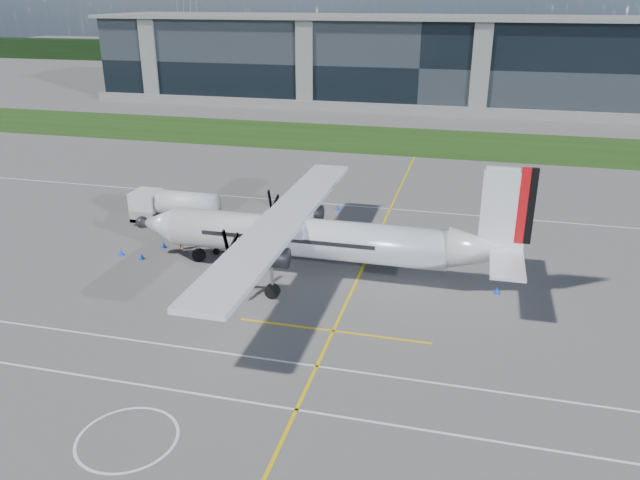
{
  "coord_description": "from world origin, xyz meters",
  "views": [
    {
      "loc": [
        10.45,
        -38.52,
        19.19
      ],
      "look_at": [
        0.13,
        1.98,
        2.65
      ],
      "focal_mm": 35.0,
      "sensor_mm": 36.0,
      "label": 1
    }
  ],
  "objects_px": {
    "safety_cone_tail": "(497,290)",
    "safety_cone_fwd": "(121,252)",
    "baggage_tug": "(229,243)",
    "safety_cone_stbdwing": "(337,207)",
    "turboprop_aircraft": "(320,217)",
    "safety_cone_nose_port": "(142,256)",
    "safety_cone_nose_stbd": "(164,245)",
    "ground_crew_person": "(181,238)",
    "pylon_west": "(187,8)",
    "fuel_tanker_truck": "(170,208)"
  },
  "relations": [
    {
      "from": "turboprop_aircraft",
      "to": "safety_cone_fwd",
      "type": "distance_m",
      "value": 16.57
    },
    {
      "from": "ground_crew_person",
      "to": "safety_cone_nose_port",
      "type": "distance_m",
      "value": 3.48
    },
    {
      "from": "safety_cone_fwd",
      "to": "safety_cone_tail",
      "type": "height_order",
      "value": "same"
    },
    {
      "from": "turboprop_aircraft",
      "to": "safety_cone_nose_port",
      "type": "relative_size",
      "value": 59.63
    },
    {
      "from": "baggage_tug",
      "to": "ground_crew_person",
      "type": "relative_size",
      "value": 1.36
    },
    {
      "from": "pylon_west",
      "to": "turboprop_aircraft",
      "type": "height_order",
      "value": "pylon_west"
    },
    {
      "from": "turboprop_aircraft",
      "to": "fuel_tanker_truck",
      "type": "distance_m",
      "value": 17.24
    },
    {
      "from": "pylon_west",
      "to": "safety_cone_fwd",
      "type": "xyz_separation_m",
      "value": [
        64.12,
        -148.57,
        -14.75
      ]
    },
    {
      "from": "turboprop_aircraft",
      "to": "safety_cone_nose_port",
      "type": "distance_m",
      "value": 14.71
    },
    {
      "from": "pylon_west",
      "to": "safety_cone_nose_port",
      "type": "height_order",
      "value": "pylon_west"
    },
    {
      "from": "fuel_tanker_truck",
      "to": "safety_cone_stbdwing",
      "type": "xyz_separation_m",
      "value": [
        13.52,
        7.63,
        -1.32
      ]
    },
    {
      "from": "baggage_tug",
      "to": "safety_cone_fwd",
      "type": "height_order",
      "value": "baggage_tug"
    },
    {
      "from": "pylon_west",
      "to": "safety_cone_stbdwing",
      "type": "height_order",
      "value": "pylon_west"
    },
    {
      "from": "turboprop_aircraft",
      "to": "baggage_tug",
      "type": "height_order",
      "value": "turboprop_aircraft"
    },
    {
      "from": "ground_crew_person",
      "to": "safety_cone_nose_stbd",
      "type": "xyz_separation_m",
      "value": [
        -1.59,
        -0.08,
        -0.73
      ]
    },
    {
      "from": "ground_crew_person",
      "to": "safety_cone_nose_port",
      "type": "relative_size",
      "value": 3.91
    },
    {
      "from": "fuel_tanker_truck",
      "to": "safety_cone_stbdwing",
      "type": "height_order",
      "value": "fuel_tanker_truck"
    },
    {
      "from": "safety_cone_nose_port",
      "to": "safety_cone_fwd",
      "type": "xyz_separation_m",
      "value": [
        -1.94,
        0.28,
        0.0
      ]
    },
    {
      "from": "baggage_tug",
      "to": "safety_cone_stbdwing",
      "type": "relative_size",
      "value": 5.3
    },
    {
      "from": "safety_cone_tail",
      "to": "safety_cone_fwd",
      "type": "bearing_deg",
      "value": -179.3
    },
    {
      "from": "baggage_tug",
      "to": "safety_cone_stbdwing",
      "type": "height_order",
      "value": "baggage_tug"
    },
    {
      "from": "turboprop_aircraft",
      "to": "safety_cone_tail",
      "type": "bearing_deg",
      "value": -0.56
    },
    {
      "from": "safety_cone_stbdwing",
      "to": "safety_cone_tail",
      "type": "bearing_deg",
      "value": -45.29
    },
    {
      "from": "turboprop_aircraft",
      "to": "safety_cone_nose_port",
      "type": "bearing_deg",
      "value": -176.92
    },
    {
      "from": "turboprop_aircraft",
      "to": "safety_cone_stbdwing",
      "type": "height_order",
      "value": "turboprop_aircraft"
    },
    {
      "from": "ground_crew_person",
      "to": "safety_cone_stbdwing",
      "type": "bearing_deg",
      "value": -30.48
    },
    {
      "from": "safety_cone_fwd",
      "to": "pylon_west",
      "type": "bearing_deg",
      "value": 113.34
    },
    {
      "from": "ground_crew_person",
      "to": "safety_cone_fwd",
      "type": "xyz_separation_m",
      "value": [
        -4.06,
        -2.38,
        -0.73
      ]
    },
    {
      "from": "ground_crew_person",
      "to": "safety_cone_nose_port",
      "type": "height_order",
      "value": "ground_crew_person"
    },
    {
      "from": "turboprop_aircraft",
      "to": "safety_cone_stbdwing",
      "type": "xyz_separation_m",
      "value": [
        -1.98,
        14.61,
        -4.22
      ]
    },
    {
      "from": "ground_crew_person",
      "to": "safety_cone_stbdwing",
      "type": "xyz_separation_m",
      "value": [
        9.97,
        12.7,
        -0.73
      ]
    },
    {
      "from": "fuel_tanker_truck",
      "to": "safety_cone_fwd",
      "type": "height_order",
      "value": "fuel_tanker_truck"
    },
    {
      "from": "fuel_tanker_truck",
      "to": "ground_crew_person",
      "type": "distance_m",
      "value": 6.21
    },
    {
      "from": "safety_cone_tail",
      "to": "safety_cone_nose_stbd",
      "type": "bearing_deg",
      "value": 175.72
    },
    {
      "from": "safety_cone_stbdwing",
      "to": "safety_cone_tail",
      "type": "height_order",
      "value": "same"
    },
    {
      "from": "safety_cone_nose_stbd",
      "to": "safety_cone_nose_port",
      "type": "relative_size",
      "value": 1.0
    },
    {
      "from": "safety_cone_nose_stbd",
      "to": "ground_crew_person",
      "type": "bearing_deg",
      "value": 2.74
    },
    {
      "from": "safety_cone_nose_stbd",
      "to": "safety_cone_tail",
      "type": "bearing_deg",
      "value": -4.28
    },
    {
      "from": "fuel_tanker_truck",
      "to": "safety_cone_stbdwing",
      "type": "bearing_deg",
      "value": 29.46
    },
    {
      "from": "safety_cone_nose_stbd",
      "to": "safety_cone_nose_port",
      "type": "xyz_separation_m",
      "value": [
        -0.53,
        -2.59,
        0.0
      ]
    },
    {
      "from": "pylon_west",
      "to": "baggage_tug",
      "type": "bearing_deg",
      "value": -63.69
    },
    {
      "from": "safety_cone_stbdwing",
      "to": "ground_crew_person",
      "type": "bearing_deg",
      "value": -128.13
    },
    {
      "from": "baggage_tug",
      "to": "safety_cone_tail",
      "type": "distance_m",
      "value": 20.77
    },
    {
      "from": "pylon_west",
      "to": "safety_cone_fwd",
      "type": "bearing_deg",
      "value": -66.66
    },
    {
      "from": "safety_cone_nose_port",
      "to": "pylon_west",
      "type": "bearing_deg",
      "value": 113.93
    },
    {
      "from": "pylon_west",
      "to": "safety_cone_tail",
      "type": "bearing_deg",
      "value": -57.97
    },
    {
      "from": "safety_cone_nose_stbd",
      "to": "safety_cone_stbdwing",
      "type": "distance_m",
      "value": 17.23
    },
    {
      "from": "ground_crew_person",
      "to": "safety_cone_stbdwing",
      "type": "relative_size",
      "value": 3.91
    },
    {
      "from": "fuel_tanker_truck",
      "to": "safety_cone_fwd",
      "type": "bearing_deg",
      "value": -93.95
    },
    {
      "from": "fuel_tanker_truck",
      "to": "safety_cone_nose_stbd",
      "type": "distance_m",
      "value": 5.66
    }
  ]
}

